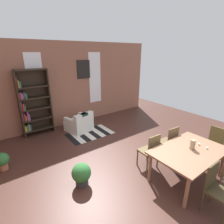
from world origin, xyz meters
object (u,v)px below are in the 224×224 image
(dining_chair_near_left, at_px, (216,188))
(dining_chair_far_left, at_px, (150,150))
(dining_chair_far_right, at_px, (169,141))
(armchair_white, at_px, (79,124))
(potted_plant_corner, at_px, (2,160))
(dining_chair_head_right, at_px, (213,144))
(potted_plant_by_shelf, at_px, (81,174))
(vase_on_table, at_px, (193,144))
(dining_table, at_px, (189,153))
(bookshelf_tall, at_px, (33,104))

(dining_chair_near_left, distance_m, dining_chair_far_left, 1.55)
(dining_chair_far_right, distance_m, armchair_white, 3.29)
(dining_chair_near_left, relative_size, potted_plant_corner, 2.06)
(dining_chair_head_right, xyz_separation_m, potted_plant_by_shelf, (-3.26, 1.26, -0.23))
(vase_on_table, xyz_separation_m, dining_chair_near_left, (-0.48, -0.77, -0.36))
(dining_table, xyz_separation_m, dining_chair_far_right, (0.37, 0.77, -0.16))
(dining_chair_far_left, height_order, dining_chair_far_right, same)
(potted_plant_by_shelf, bearing_deg, armchair_white, 64.66)
(potted_plant_corner, bearing_deg, bookshelf_tall, 53.30)
(armchair_white, height_order, potted_plant_corner, armchair_white)
(vase_on_table, bearing_deg, potted_plant_by_shelf, 149.57)
(bookshelf_tall, distance_m, armchair_white, 1.75)
(dining_chair_head_right, xyz_separation_m, potted_plant_corner, (-4.61, 2.90, -0.25))
(dining_table, xyz_separation_m, potted_plant_corner, (-3.40, 2.90, -0.41))
(vase_on_table, bearing_deg, potted_plant_corner, 140.32)
(dining_chair_far_right, height_order, potted_plant_corner, dining_chair_far_right)
(dining_chair_near_left, relative_size, armchair_white, 0.98)
(dining_chair_far_right, bearing_deg, dining_chair_head_right, -42.65)
(vase_on_table, height_order, dining_chair_far_right, vase_on_table)
(dining_chair_near_left, height_order, potted_plant_corner, dining_chair_near_left)
(dining_chair_far_right, bearing_deg, vase_on_table, -109.64)
(dining_chair_far_left, xyz_separation_m, potted_plant_corner, (-3.01, 2.13, -0.25))
(bookshelf_tall, xyz_separation_m, potted_plant_corner, (-1.21, -1.62, -0.87))
(bookshelf_tall, bearing_deg, dining_chair_far_right, -55.68)
(dining_table, height_order, armchair_white, dining_table)
(dining_chair_near_left, xyz_separation_m, potted_plant_by_shelf, (-1.66, 2.03, -0.23))
(vase_on_table, relative_size, potted_plant_corner, 0.48)
(vase_on_table, xyz_separation_m, armchair_white, (-0.92, 3.82, -0.59))
(potted_plant_by_shelf, bearing_deg, dining_chair_far_left, -16.23)
(bookshelf_tall, relative_size, potted_plant_corner, 4.98)
(dining_chair_head_right, xyz_separation_m, armchair_white, (-2.05, 3.83, -0.23))
(dining_chair_far_right, xyz_separation_m, potted_plant_by_shelf, (-2.42, 0.48, -0.23))
(potted_plant_by_shelf, relative_size, potted_plant_corner, 1.14)
(dining_chair_far_right, height_order, bookshelf_tall, bookshelf_tall)
(armchair_white, bearing_deg, bookshelf_tall, 152.71)
(armchair_white, bearing_deg, potted_plant_corner, -160.23)
(vase_on_table, xyz_separation_m, dining_chair_far_right, (0.28, 0.77, -0.36))
(potted_plant_corner, bearing_deg, potted_plant_by_shelf, -50.48)
(vase_on_table, height_order, dining_chair_near_left, vase_on_table)
(dining_chair_near_left, xyz_separation_m, potted_plant_corner, (-3.02, 3.67, -0.25))
(potted_plant_corner, bearing_deg, dining_chair_near_left, -50.59)
(bookshelf_tall, bearing_deg, dining_chair_far_left, -64.32)
(dining_chair_far_right, height_order, potted_plant_by_shelf, dining_chair_far_right)
(dining_chair_near_left, distance_m, dining_chair_head_right, 1.77)
(dining_chair_far_left, height_order, potted_plant_by_shelf, dining_chair_far_left)
(bookshelf_tall, relative_size, armchair_white, 2.38)
(dining_chair_near_left, relative_size, bookshelf_tall, 0.41)
(dining_table, xyz_separation_m, dining_chair_far_left, (-0.38, 0.77, -0.16))
(vase_on_table, bearing_deg, bookshelf_tall, 116.78)
(dining_chair_near_left, bearing_deg, vase_on_table, 58.41)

